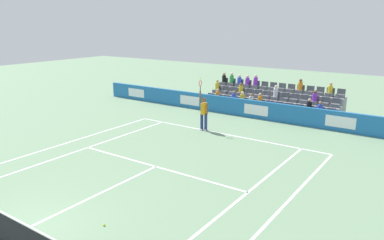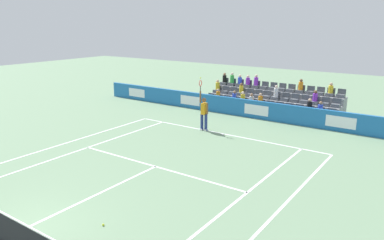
# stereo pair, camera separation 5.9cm
# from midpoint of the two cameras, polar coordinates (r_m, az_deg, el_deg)

# --- Properties ---
(line_baseline) EXTENTS (10.97, 0.10, 0.01)m
(line_baseline) POSITION_cam_midpoint_polar(r_m,az_deg,el_deg) (19.41, 5.01, -2.14)
(line_baseline) COLOR white
(line_baseline) RESTS_ON ground
(line_service) EXTENTS (8.23, 0.10, 0.01)m
(line_service) POSITION_cam_midpoint_polar(r_m,az_deg,el_deg) (15.15, -5.53, -7.13)
(line_service) COLOR white
(line_service) RESTS_ON ground
(line_centre_service) EXTENTS (0.10, 6.40, 0.01)m
(line_centre_service) POSITION_cam_midpoint_polar(r_m,az_deg,el_deg) (13.11, -14.78, -11.23)
(line_centre_service) COLOR white
(line_centre_service) RESTS_ON ground
(line_singles_sideline_left) EXTENTS (0.10, 11.89, 0.01)m
(line_singles_sideline_left) POSITION_cam_midpoint_polar(r_m,az_deg,el_deg) (17.68, -16.76, -4.45)
(line_singles_sideline_left) COLOR white
(line_singles_sideline_left) RESTS_ON ground
(line_singles_sideline_right) EXTENTS (0.10, 11.89, 0.01)m
(line_singles_sideline_right) POSITION_cam_midpoint_polar(r_m,az_deg,el_deg) (12.71, 7.70, -11.71)
(line_singles_sideline_right) COLOR white
(line_singles_sideline_right) RESTS_ON ground
(line_doubles_sideline_left) EXTENTS (0.10, 11.89, 0.01)m
(line_doubles_sideline_left) POSITION_cam_midpoint_polar(r_m,az_deg,el_deg) (18.73, -19.39, -3.58)
(line_doubles_sideline_left) COLOR white
(line_doubles_sideline_left) RESTS_ON ground
(line_doubles_sideline_right) EXTENTS (0.10, 11.89, 0.01)m
(line_doubles_sideline_right) POSITION_cam_midpoint_polar(r_m,az_deg,el_deg) (12.22, 13.56, -13.15)
(line_doubles_sideline_right) COLOR white
(line_doubles_sideline_right) RESTS_ON ground
(line_centre_mark) EXTENTS (0.10, 0.20, 0.01)m
(line_centre_mark) POSITION_cam_midpoint_polar(r_m,az_deg,el_deg) (19.32, 4.86, -2.21)
(line_centre_mark) COLOR white
(line_centre_mark) RESTS_ON ground
(sponsor_barrier) EXTENTS (24.31, 0.22, 1.08)m
(sponsor_barrier) POSITION_cam_midpoint_polar(r_m,az_deg,el_deg) (22.65, 10.03, 1.58)
(sponsor_barrier) COLOR #1E66AD
(sponsor_barrier) RESTS_ON ground
(tennis_player) EXTENTS (0.53, 0.38, 2.85)m
(tennis_player) POSITION_cam_midpoint_polar(r_m,az_deg,el_deg) (19.74, 1.92, 1.18)
(tennis_player) COLOR navy
(tennis_player) RESTS_ON ground
(stadium_stand) EXTENTS (8.68, 2.85, 2.20)m
(stadium_stand) POSITION_cam_midpoint_polar(r_m,az_deg,el_deg) (24.72, 12.25, 2.62)
(stadium_stand) COLOR gray
(stadium_stand) RESTS_ON ground
(loose_tennis_ball) EXTENTS (0.07, 0.07, 0.07)m
(loose_tennis_ball) POSITION_cam_midpoint_polar(r_m,az_deg,el_deg) (11.31, -13.34, -15.40)
(loose_tennis_ball) COLOR #D1E533
(loose_tennis_ball) RESTS_ON ground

